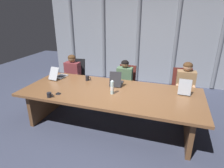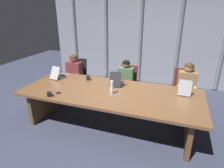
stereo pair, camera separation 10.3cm
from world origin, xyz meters
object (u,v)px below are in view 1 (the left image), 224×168
at_px(laptop_center, 184,90).
at_px(person_center, 185,85).
at_px(coffee_mug_far, 49,95).
at_px(office_chair_left_end, 76,82).
at_px(office_chair_left_mid, 125,89).
at_px(laptop_left_mid, 116,82).
at_px(person_left_end, 71,73).
at_px(laptop_left_end, 59,75).
at_px(coffee_mug_near, 87,78).
at_px(conference_mic_left_side, 58,93).
at_px(water_bottle_primary, 112,88).
at_px(person_left_mid, 124,80).
at_px(office_chair_center, 181,95).

xyz_separation_m(laptop_center, person_center, (0.05, 0.60, -0.13)).
distance_m(laptop_center, coffee_mug_far, 2.56).
bearing_deg(office_chair_left_end, office_chair_left_mid, 82.45).
xyz_separation_m(laptop_left_mid, person_left_end, (-1.45, 0.61, -0.15)).
height_order(laptop_left_end, coffee_mug_near, laptop_left_end).
xyz_separation_m(laptop_left_mid, office_chair_left_end, (-1.41, 0.77, -0.44)).
bearing_deg(laptop_center, conference_mic_left_side, 112.72).
relative_size(person_center, water_bottle_primary, 4.37).
height_order(office_chair_left_end, conference_mic_left_side, office_chair_left_end).
distance_m(laptop_center, person_left_mid, 1.49).
height_order(water_bottle_primary, coffee_mug_far, water_bottle_primary).
height_order(office_chair_left_end, office_chair_center, office_chair_left_end).
xyz_separation_m(laptop_left_mid, person_left_mid, (0.01, 0.60, -0.17)).
distance_m(laptop_center, person_center, 0.61).
relative_size(laptop_left_mid, office_chair_left_mid, 0.46).
relative_size(laptop_left_end, person_left_end, 0.42).
relative_size(person_left_end, person_left_mid, 1.02).
bearing_deg(person_center, laptop_center, -6.89).
xyz_separation_m(person_center, water_bottle_primary, (-1.36, -1.09, 0.19)).
height_order(laptop_left_end, person_left_end, person_left_end).
distance_m(laptop_center, office_chair_left_end, 2.91).
distance_m(office_chair_left_mid, coffee_mug_far, 2.06).
relative_size(laptop_left_mid, person_left_end, 0.38).
height_order(office_chair_left_mid, person_center, person_center).
xyz_separation_m(person_left_mid, conference_mic_left_side, (-0.93, -1.40, 0.13)).
relative_size(office_chair_left_mid, person_left_mid, 0.83).
height_order(office_chair_left_mid, office_chair_center, office_chair_center).
bearing_deg(coffee_mug_far, conference_mic_left_side, 69.88).
height_order(person_left_end, conference_mic_left_side, person_left_end).
relative_size(laptop_left_mid, coffee_mug_near, 3.34).
bearing_deg(person_center, coffee_mug_far, -58.29).
relative_size(office_chair_center, person_left_end, 0.85).
distance_m(office_chair_left_mid, person_center, 1.46).
distance_m(laptop_left_end, person_left_end, 0.63).
bearing_deg(water_bottle_primary, office_chair_center, 43.68).
height_order(office_chair_left_end, water_bottle_primary, water_bottle_primary).
bearing_deg(person_left_mid, coffee_mug_far, -34.46).
bearing_deg(water_bottle_primary, conference_mic_left_side, -161.86).
bearing_deg(office_chair_left_mid, person_center, 86.97).
bearing_deg(office_chair_center, office_chair_left_mid, -96.31).
xyz_separation_m(office_chair_left_end, coffee_mug_near, (0.71, -0.72, 0.44)).
height_order(person_center, coffee_mug_far, person_center).
xyz_separation_m(person_left_mid, person_center, (1.42, 0.01, 0.05)).
height_order(laptop_left_end, laptop_center, laptop_center).
bearing_deg(laptop_left_mid, office_chair_left_end, 55.23).
xyz_separation_m(laptop_center, person_left_mid, (-1.36, 0.59, -0.17)).
bearing_deg(coffee_mug_far, laptop_left_mid, 44.55).
bearing_deg(conference_mic_left_side, person_left_mid, 56.42).
bearing_deg(laptop_left_mid, person_center, -72.61).
bearing_deg(laptop_left_end, coffee_mug_near, -79.82).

